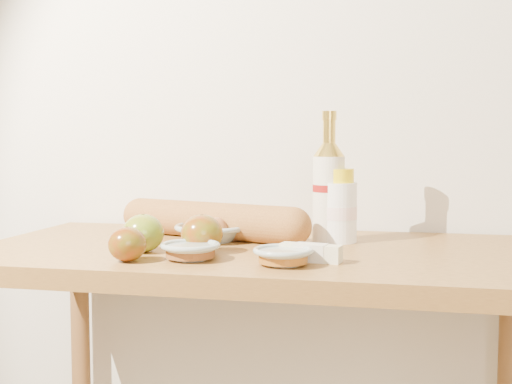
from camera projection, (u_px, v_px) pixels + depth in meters
back_wall at (286, 73)px, 1.65m from camera, size 3.50×0.02×2.60m
table at (259, 304)px, 1.37m from camera, size 1.20×0.60×0.90m
bourbon_bottle at (329, 189)px, 1.42m from camera, size 0.09×0.09×0.29m
cream_bottle at (338, 208)px, 1.42m from camera, size 0.10×0.10×0.16m
egg_bowl at (212, 230)px, 1.44m from camera, size 0.22×0.22×0.06m
baguette at (211, 220)px, 1.48m from camera, size 0.51×0.23×0.08m
apple_yellowgreen at (143, 233)px, 1.30m from camera, size 0.11×0.11×0.08m
apple_redgreen_front at (127, 244)px, 1.20m from camera, size 0.07×0.07×0.07m
apple_redgreen_right at (202, 234)px, 1.29m from camera, size 0.10×0.10×0.08m
sugar_bowl at (190, 251)px, 1.21m from camera, size 0.15×0.15×0.03m
syrup_bowl at (283, 256)px, 1.16m from camera, size 0.13×0.13×0.03m
butter_stick at (311, 253)px, 1.20m from camera, size 0.12×0.05×0.03m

